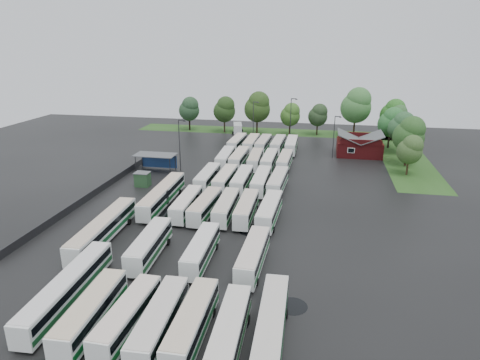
% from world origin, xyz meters
% --- Properties ---
extents(ground, '(160.00, 160.00, 0.00)m').
position_xyz_m(ground, '(0.00, 0.00, 0.00)').
color(ground, black).
rests_on(ground, ground).
extents(brick_building, '(10.07, 8.60, 5.39)m').
position_xyz_m(brick_building, '(24.00, 42.77, 1.87)').
color(brick_building, maroon).
rests_on(brick_building, ground).
extents(wash_shed, '(8.20, 4.20, 3.58)m').
position_xyz_m(wash_shed, '(-17.20, 22.02, 2.99)').
color(wash_shed, '#2D2D30').
rests_on(wash_shed, ground).
extents(utility_hut, '(2.70, 2.20, 2.62)m').
position_xyz_m(utility_hut, '(-16.20, 12.60, 1.32)').
color(utility_hut, '#224624').
rests_on(utility_hut, ground).
extents(grass_strip_north, '(80.00, 10.00, 0.01)m').
position_xyz_m(grass_strip_north, '(2.00, 64.80, 0.01)').
color(grass_strip_north, '#275019').
rests_on(grass_strip_north, ground).
extents(grass_strip_east, '(10.00, 50.00, 0.01)m').
position_xyz_m(grass_strip_east, '(34.00, 42.80, 0.01)').
color(grass_strip_east, '#275019').
rests_on(grass_strip_east, ground).
extents(west_fence, '(0.10, 50.00, 1.20)m').
position_xyz_m(west_fence, '(-22.20, 8.00, 0.60)').
color(west_fence, '#2D2D30').
rests_on(west_fence, ground).
extents(bus_r0c0, '(2.84, 11.26, 3.11)m').
position_xyz_m(bus_r0c0, '(-4.57, -26.23, 1.71)').
color(bus_r0c0, white).
rests_on(bus_r0c0, ground).
extents(bus_r0c1, '(2.52, 10.67, 2.95)m').
position_xyz_m(bus_r0c1, '(-1.05, -26.07, 1.62)').
color(bus_r0c1, white).
rests_on(bus_r0c1, ground).
extents(bus_r0c2, '(2.78, 11.20, 3.09)m').
position_xyz_m(bus_r0c2, '(2.11, -26.29, 1.70)').
color(bus_r0c2, white).
rests_on(bus_r0c2, ground).
extents(bus_r0c3, '(2.49, 11.06, 3.07)m').
position_xyz_m(bus_r0c3, '(5.01, -25.96, 1.69)').
color(bus_r0c3, white).
rests_on(bus_r0c3, ground).
extents(bus_r0c4, '(2.59, 10.80, 2.99)m').
position_xyz_m(bus_r0c4, '(8.53, -26.27, 1.64)').
color(bus_r0c4, white).
rests_on(bus_r0c4, ground).
extents(bus_r1c0, '(2.92, 11.27, 3.11)m').
position_xyz_m(bus_r1c0, '(-4.53, -12.48, 1.71)').
color(bus_r1c0, white).
rests_on(bus_r1c0, ground).
extents(bus_r1c2, '(2.52, 10.75, 2.98)m').
position_xyz_m(bus_r1c2, '(1.99, -12.39, 1.64)').
color(bus_r1c2, white).
rests_on(bus_r1c2, ground).
extents(bus_r1c4, '(2.56, 11.08, 3.07)m').
position_xyz_m(bus_r1c4, '(8.32, -12.70, 1.69)').
color(bus_r1c4, white).
rests_on(bus_r1c4, ground).
extents(bus_r2c0, '(2.51, 10.79, 2.99)m').
position_xyz_m(bus_r2c0, '(-4.29, 1.51, 1.64)').
color(bus_r2c0, white).
rests_on(bus_r2c0, ground).
extents(bus_r2c1, '(2.78, 10.92, 3.01)m').
position_xyz_m(bus_r2c1, '(-1.26, 1.25, 1.66)').
color(bus_r2c1, white).
rests_on(bus_r2c1, ground).
extents(bus_r2c2, '(2.54, 10.80, 2.99)m').
position_xyz_m(bus_r2c2, '(1.93, 1.48, 1.65)').
color(bus_r2c2, white).
rests_on(bus_r2c2, ground).
extents(bus_r2c3, '(2.43, 10.78, 2.99)m').
position_xyz_m(bus_r2c3, '(5.01, 1.45, 1.65)').
color(bus_r2c3, white).
rests_on(bus_r2c3, ground).
extents(bus_r2c4, '(2.74, 11.26, 3.11)m').
position_xyz_m(bus_r2c4, '(8.49, 1.10, 1.71)').
color(bus_r2c4, white).
rests_on(bus_r2c4, ground).
extents(bus_r3c0, '(2.43, 11.00, 3.06)m').
position_xyz_m(bus_r3c0, '(-4.52, 14.68, 1.68)').
color(bus_r3c0, white).
rests_on(bus_r3c0, ground).
extents(bus_r3c1, '(2.45, 10.94, 3.04)m').
position_xyz_m(bus_r3c1, '(-1.17, 14.45, 1.67)').
color(bus_r3c1, white).
rests_on(bus_r3c1, ground).
extents(bus_r3c2, '(2.36, 10.97, 3.05)m').
position_xyz_m(bus_r3c2, '(1.91, 14.46, 1.68)').
color(bus_r3c2, white).
rests_on(bus_r3c2, ground).
extents(bus_r3c3, '(2.42, 11.03, 3.07)m').
position_xyz_m(bus_r3c3, '(5.29, 14.47, 1.69)').
color(bus_r3c3, white).
rests_on(bus_r3c3, ground).
extents(bus_r3c4, '(2.80, 11.16, 3.08)m').
position_xyz_m(bus_r3c4, '(8.27, 14.57, 1.69)').
color(bus_r3c4, white).
rests_on(bus_r3c4, ground).
extents(bus_r4c0, '(2.86, 11.28, 3.11)m').
position_xyz_m(bus_r4c0, '(-4.29, 28.13, 1.71)').
color(bus_r4c0, white).
rests_on(bus_r4c0, ground).
extents(bus_r4c1, '(2.48, 11.20, 3.11)m').
position_xyz_m(bus_r4c1, '(-1.38, 28.52, 1.71)').
color(bus_r4c1, white).
rests_on(bus_r4c1, ground).
extents(bus_r4c2, '(2.72, 10.79, 2.98)m').
position_xyz_m(bus_r4c2, '(2.06, 28.34, 1.64)').
color(bus_r4c2, white).
rests_on(bus_r4c2, ground).
extents(bus_r4c3, '(2.38, 11.00, 3.06)m').
position_xyz_m(bus_r4c3, '(5.04, 28.13, 1.68)').
color(bus_r4c3, white).
rests_on(bus_r4c3, ground).
extents(bus_r4c4, '(2.54, 10.80, 2.99)m').
position_xyz_m(bus_r4c4, '(8.21, 28.37, 1.65)').
color(bus_r4c4, white).
rests_on(bus_r4c4, ground).
extents(bus_r5c0, '(2.77, 11.31, 3.13)m').
position_xyz_m(bus_r5c0, '(-4.56, 42.08, 1.72)').
color(bus_r5c0, white).
rests_on(bus_r5c0, ground).
extents(bus_r5c1, '(2.43, 11.24, 3.13)m').
position_xyz_m(bus_r5c1, '(-1.04, 42.02, 1.72)').
color(bus_r5c1, white).
rests_on(bus_r5c1, ground).
extents(bus_r5c2, '(2.74, 11.16, 3.09)m').
position_xyz_m(bus_r5c2, '(1.80, 42.16, 1.70)').
color(bus_r5c2, white).
rests_on(bus_r5c2, ground).
extents(bus_r5c3, '(2.70, 11.18, 3.09)m').
position_xyz_m(bus_r5c3, '(5.31, 42.35, 1.70)').
color(bus_r5c3, white).
rests_on(bus_r5c3, ground).
extents(bus_r5c4, '(2.46, 11.18, 3.11)m').
position_xyz_m(bus_r5c4, '(8.48, 42.35, 1.71)').
color(bus_r5c4, white).
rests_on(bus_r5c4, ground).
extents(artic_bus_west_a, '(2.96, 16.04, 2.96)m').
position_xyz_m(artic_bus_west_a, '(-9.02, -22.90, 1.64)').
color(artic_bus_west_a, white).
rests_on(artic_bus_west_a, ground).
extents(artic_bus_west_b, '(2.70, 16.71, 3.09)m').
position_xyz_m(artic_bus_west_b, '(-9.27, 4.42, 1.71)').
color(artic_bus_west_b, white).
rests_on(artic_bus_west_b, ground).
extents(artic_bus_west_c, '(3.07, 16.84, 3.11)m').
position_xyz_m(artic_bus_west_c, '(-12.33, -9.24, 1.72)').
color(artic_bus_west_c, white).
rests_on(artic_bus_west_c, ground).
extents(artic_bus_east, '(2.75, 16.24, 3.00)m').
position_xyz_m(artic_bus_east, '(12.01, -26.50, 1.67)').
color(artic_bus_east, white).
rests_on(artic_bus_east, ground).
extents(minibus, '(3.54, 6.53, 2.70)m').
position_xyz_m(minibus, '(-8.21, 61.09, 1.50)').
color(minibus, white).
rests_on(minibus, ground).
extents(tree_north_0, '(5.93, 5.93, 9.83)m').
position_xyz_m(tree_north_0, '(-22.68, 62.37, 6.32)').
color(tree_north_0, black).
rests_on(tree_north_0, ground).
extents(tree_north_1, '(6.24, 6.24, 10.33)m').
position_xyz_m(tree_north_1, '(-11.96, 61.39, 6.64)').
color(tree_north_1, '#37271C').
rests_on(tree_north_1, ground).
extents(tree_north_2, '(7.23, 7.23, 11.98)m').
position_xyz_m(tree_north_2, '(-2.44, 60.75, 7.71)').
color(tree_north_2, '#312112').
rests_on(tree_north_2, ground).
extents(tree_north_3, '(5.46, 5.46, 9.05)m').
position_xyz_m(tree_north_3, '(6.68, 61.12, 5.82)').
color(tree_north_3, '#322312').
rests_on(tree_north_3, ground).
extents(tree_north_4, '(5.31, 5.31, 8.79)m').
position_xyz_m(tree_north_4, '(14.17, 62.74, 5.65)').
color(tree_north_4, '#302316').
rests_on(tree_north_4, ground).
extents(tree_north_5, '(8.14, 8.14, 13.48)m').
position_xyz_m(tree_north_5, '(24.13, 62.34, 8.67)').
color(tree_north_5, black).
rests_on(tree_north_5, ground).
extents(tree_north_6, '(6.51, 6.51, 10.78)m').
position_xyz_m(tree_north_6, '(33.58, 61.48, 6.93)').
color(tree_north_6, black).
rests_on(tree_north_6, ground).
extents(tree_east_0, '(4.90, 4.90, 8.11)m').
position_xyz_m(tree_east_0, '(32.46, 28.80, 5.22)').
color(tree_east_0, '#3C2B19').
rests_on(tree_east_0, ground).
extents(tree_east_1, '(6.44, 6.44, 10.66)m').
position_xyz_m(tree_east_1, '(33.28, 35.51, 6.86)').
color(tree_east_1, '#301D14').
rests_on(tree_east_1, ground).
extents(tree_east_2, '(5.97, 5.97, 9.89)m').
position_xyz_m(tree_east_2, '(33.41, 45.92, 6.36)').
color(tree_east_2, black).
rests_on(tree_east_2, ground).
extents(tree_east_3, '(6.11, 6.11, 10.13)m').
position_xyz_m(tree_east_3, '(31.76, 50.89, 6.51)').
color(tree_east_3, black).
rests_on(tree_east_3, ground).
extents(tree_east_4, '(5.85, 5.83, 9.65)m').
position_xyz_m(tree_east_4, '(34.15, 60.07, 6.20)').
color(tree_east_4, black).
rests_on(tree_east_4, ground).
extents(lamp_post_ne, '(1.47, 0.29, 9.56)m').
position_xyz_m(lamp_post_ne, '(18.15, 38.71, 5.55)').
color(lamp_post_ne, '#2D2D30').
rests_on(lamp_post_ne, ground).
extents(lamp_post_nw, '(1.62, 0.31, 10.50)m').
position_xyz_m(lamp_post_nw, '(-12.37, 23.16, 6.10)').
color(lamp_post_nw, '#2D2D30').
rests_on(lamp_post_nw, ground).
extents(lamp_post_back_w, '(1.55, 0.30, 10.08)m').
position_xyz_m(lamp_post_back_w, '(-2.41, 53.84, 5.85)').
color(lamp_post_back_w, '#2D2D30').
rests_on(lamp_post_back_w, ground).
extents(lamp_post_back_e, '(1.69, 0.33, 10.97)m').
position_xyz_m(lamp_post_back_e, '(7.27, 55.31, 6.37)').
color(lamp_post_back_e, '#2D2D30').
rests_on(lamp_post_back_e, ground).
extents(puddle_0, '(5.58, 5.58, 0.01)m').
position_xyz_m(puddle_0, '(0.75, -21.87, 0.00)').
color(puddle_0, black).
rests_on(puddle_0, ground).
extents(puddle_1, '(2.83, 2.83, 0.01)m').
position_xyz_m(puddle_1, '(8.25, -23.17, 0.00)').
color(puddle_1, black).
rests_on(puddle_1, ground).
extents(puddle_2, '(6.69, 6.69, 0.01)m').
position_xyz_m(puddle_2, '(-7.67, 1.86, 0.00)').
color(puddle_2, black).
rests_on(puddle_2, ground).
extents(puddle_3, '(4.13, 4.13, 0.01)m').
position_xyz_m(puddle_3, '(6.49, -2.27, 0.00)').
color(puddle_3, black).
rests_on(puddle_3, ground).
extents(puddle_4, '(3.15, 3.15, 0.01)m').
position_xyz_m(puddle_4, '(13.42, -19.30, 0.00)').
color(puddle_4, black).
rests_on(puddle_4, ground).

